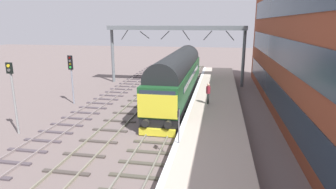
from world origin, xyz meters
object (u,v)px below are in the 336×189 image
signal_post_far (71,73)px  platform_number_sign (179,121)px  waiting_passenger (208,92)px  diesel_locomotive (178,75)px  signal_post_mid (13,91)px

signal_post_far → platform_number_sign: 14.59m
waiting_passenger → diesel_locomotive: bearing=45.1°
signal_post_mid → platform_number_sign: (11.16, -1.85, -0.73)m
diesel_locomotive → signal_post_far: diesel_locomotive is taller
signal_post_far → diesel_locomotive: bearing=16.6°
signal_post_mid → waiting_passenger: (12.35, 6.20, -0.99)m
diesel_locomotive → waiting_passenger: 5.11m
signal_post_far → platform_number_sign: (11.16, -9.36, -0.66)m
signal_post_mid → platform_number_sign: 11.34m
signal_post_mid → waiting_passenger: bearing=26.6°
diesel_locomotive → platform_number_sign: size_ratio=9.80×
signal_post_mid → platform_number_sign: size_ratio=2.58×
diesel_locomotive → waiting_passenger: diesel_locomotive is taller
signal_post_far → waiting_passenger: 12.45m
platform_number_sign → waiting_passenger: (1.19, 8.05, -0.26)m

